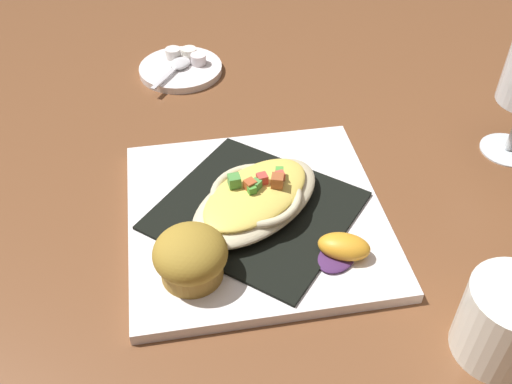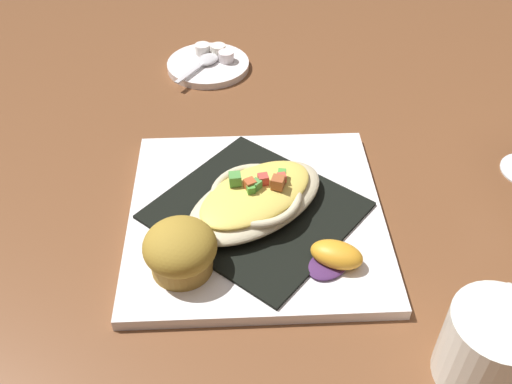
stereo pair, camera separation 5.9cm
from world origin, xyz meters
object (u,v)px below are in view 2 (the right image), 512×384
object	(u,v)px
creamer_saucer	(208,65)
creamer_cup_1	(218,50)
creamer_cup_2	(203,49)
muffin	(180,250)
spoon	(206,60)
square_plate	(256,216)
gratin_dish	(256,198)
coffee_mug	(489,350)
creamer_cup_0	(226,56)
orange_garnish	(335,256)

from	to	relation	value
creamer_saucer	creamer_cup_1	bearing A→B (deg)	55.17
creamer_cup_1	creamer_cup_2	distance (m)	0.03
muffin	spoon	distance (m)	0.42
square_plate	creamer_cup_1	distance (m)	0.37
muffin	creamer_cup_1	xyz separation A→B (m)	(0.04, 0.44, -0.02)
gratin_dish	creamer_cup_1	bearing A→B (deg)	95.90
square_plate	coffee_mug	bearing A→B (deg)	-47.32
square_plate	coffee_mug	size ratio (longest dim) A/B	2.74
creamer_saucer	creamer_cup_1	distance (m)	0.03
creamer_saucer	muffin	bearing A→B (deg)	-93.50
square_plate	spoon	distance (m)	0.34
square_plate	spoon	world-z (taller)	spoon
gratin_dish	creamer_cup_2	world-z (taller)	gratin_dish
muffin	creamer_cup_0	bearing A→B (deg)	82.63
creamer_cup_0	creamer_saucer	bearing A→B (deg)	-176.40
orange_garnish	creamer_saucer	xyz separation A→B (m)	(-0.13, 0.42, -0.02)
orange_garnish	muffin	bearing A→B (deg)	178.68
creamer_cup_2	coffee_mug	bearing A→B (deg)	-66.45
square_plate	creamer_cup_2	distance (m)	0.38
creamer_cup_0	creamer_cup_1	bearing A→B (deg)	119.38
coffee_mug	creamer_cup_2	bearing A→B (deg)	113.55
gratin_dish	muffin	world-z (taller)	muffin
muffin	creamer_cup_2	xyz separation A→B (m)	(0.02, 0.45, -0.02)
gratin_dish	orange_garnish	size ratio (longest dim) A/B	2.80
coffee_mug	creamer_cup_2	xyz separation A→B (m)	(-0.25, 0.57, -0.02)
coffee_mug	creamer_cup_2	world-z (taller)	coffee_mug
gratin_dish	orange_garnish	xyz separation A→B (m)	(0.08, -0.08, -0.01)
creamer_cup_1	creamer_cup_0	bearing A→B (deg)	-60.62
coffee_mug	creamer_saucer	world-z (taller)	coffee_mug
coffee_mug	creamer_cup_0	xyz separation A→B (m)	(-0.21, 0.55, -0.02)
orange_garnish	creamer_cup_2	distance (m)	0.47
orange_garnish	coffee_mug	size ratio (longest dim) A/B	0.68
gratin_dish	orange_garnish	world-z (taller)	gratin_dish
square_plate	spoon	xyz separation A→B (m)	(-0.06, 0.34, 0.01)
square_plate	orange_garnish	bearing A→B (deg)	-46.95
orange_garnish	creamer_cup_1	distance (m)	0.46
muffin	creamer_cup_1	bearing A→B (deg)	84.57
orange_garnish	creamer_saucer	size ratio (longest dim) A/B	0.55
orange_garnish	spoon	xyz separation A→B (m)	(-0.13, 0.42, -0.01)
spoon	creamer_cup_1	world-z (taller)	creamer_cup_1
gratin_dish	creamer_saucer	distance (m)	0.35
coffee_mug	creamer_cup_1	distance (m)	0.61
spoon	creamer_cup_2	size ratio (longest dim) A/B	3.85
gratin_dish	coffee_mug	xyz separation A→B (m)	(0.19, -0.20, 0.00)
square_plate	gratin_dish	distance (m)	0.03
creamer_cup_2	spoon	bearing A→B (deg)	-79.33
gratin_dish	spoon	xyz separation A→B (m)	(-0.06, 0.34, -0.02)
gratin_dish	creamer_saucer	xyz separation A→B (m)	(-0.05, 0.34, -0.03)
creamer_cup_0	creamer_cup_1	size ratio (longest dim) A/B	1.00
creamer_cup_1	square_plate	bearing A→B (deg)	-84.12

